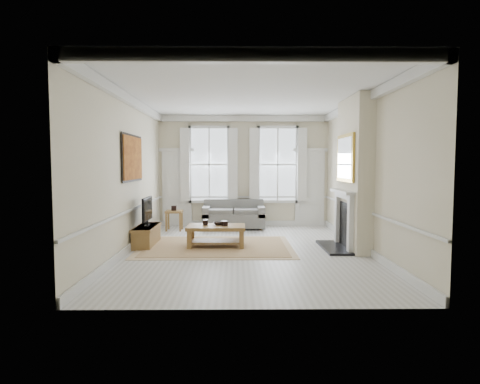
{
  "coord_description": "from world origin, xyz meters",
  "views": [
    {
      "loc": [
        -0.23,
        -8.76,
        1.92
      ],
      "look_at": [
        -0.14,
        0.76,
        1.25
      ],
      "focal_mm": 30.0,
      "sensor_mm": 36.0,
      "label": 1
    }
  ],
  "objects_px": {
    "side_table": "(174,214)",
    "sofa": "(234,216)",
    "tv_stand": "(147,236)",
    "coffee_table": "(216,229)"
  },
  "relations": [
    {
      "from": "side_table",
      "to": "coffee_table",
      "type": "distance_m",
      "value": 2.68
    },
    {
      "from": "side_table",
      "to": "coffee_table",
      "type": "bearing_deg",
      "value": -60.34
    },
    {
      "from": "tv_stand",
      "to": "coffee_table",
      "type": "bearing_deg",
      "value": -6.98
    },
    {
      "from": "sofa",
      "to": "side_table",
      "type": "xyz_separation_m",
      "value": [
        -1.72,
        -0.37,
        0.11
      ]
    },
    {
      "from": "sofa",
      "to": "tv_stand",
      "type": "xyz_separation_m",
      "value": [
        -2.04,
        -2.5,
        -0.13
      ]
    },
    {
      "from": "coffee_table",
      "to": "sofa",
      "type": "bearing_deg",
      "value": 82.23
    },
    {
      "from": "coffee_table",
      "to": "tv_stand",
      "type": "distance_m",
      "value": 1.67
    },
    {
      "from": "sofa",
      "to": "tv_stand",
      "type": "distance_m",
      "value": 3.23
    },
    {
      "from": "sofa",
      "to": "side_table",
      "type": "bearing_deg",
      "value": -167.82
    },
    {
      "from": "side_table",
      "to": "sofa",
      "type": "bearing_deg",
      "value": 12.18
    }
  ]
}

